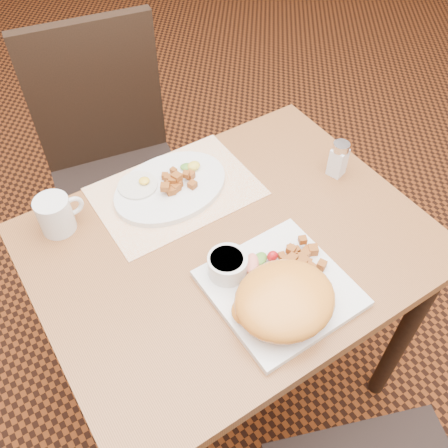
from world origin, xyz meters
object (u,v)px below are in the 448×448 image
(table, at_px, (232,268))
(plate_square, at_px, (280,288))
(plate_oval, at_px, (171,187))
(coffee_mug, at_px, (56,214))
(salt_shaker, at_px, (339,158))
(chair_far, at_px, (114,159))

(table, xyz_separation_m, plate_square, (0.01, -0.17, 0.12))
(plate_oval, bearing_deg, table, -80.14)
(plate_square, bearing_deg, coffee_mug, 127.64)
(salt_shaker, distance_m, coffee_mug, 0.71)
(plate_square, relative_size, plate_oval, 0.92)
(table, distance_m, plate_oval, 0.26)
(chair_far, xyz_separation_m, plate_square, (0.05, -0.82, 0.22))
(table, height_order, chair_far, chair_far)
(chair_far, bearing_deg, salt_shaker, 133.44)
(chair_far, bearing_deg, plate_square, 103.72)
(plate_oval, bearing_deg, chair_far, 90.11)
(plate_oval, relative_size, coffee_mug, 2.70)
(table, relative_size, plate_oval, 2.96)
(table, distance_m, salt_shaker, 0.39)
(chair_far, bearing_deg, table, 103.79)
(table, xyz_separation_m, salt_shaker, (0.36, 0.04, 0.16))
(chair_far, relative_size, plate_oval, 3.19)
(chair_far, relative_size, plate_square, 3.46)
(coffee_mug, bearing_deg, plate_square, -52.36)
(table, relative_size, salt_shaker, 9.00)
(chair_far, height_order, salt_shaker, chair_far)
(plate_square, xyz_separation_m, coffee_mug, (-0.33, 0.43, 0.04))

